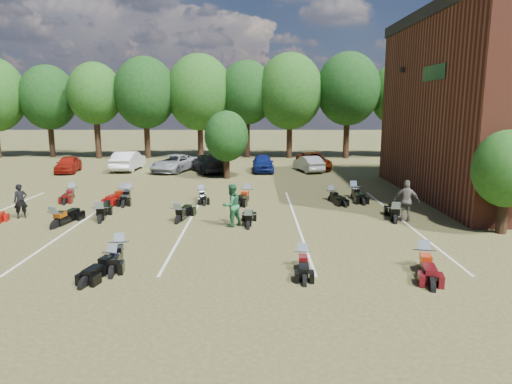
{
  "coord_description": "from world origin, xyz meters",
  "views": [
    {
      "loc": [
        0.06,
        -17.64,
        5.37
      ],
      "look_at": [
        0.12,
        4.0,
        1.2
      ],
      "focal_mm": 32.0,
      "sensor_mm": 36.0,
      "label": 1
    }
  ],
  "objects_px": {
    "person_black": "(21,201)",
    "car_0": "(68,164)",
    "car_4": "(263,163)",
    "person_green": "(231,205)",
    "motorcycle_3": "(120,259)",
    "motorcycle_14": "(72,198)",
    "person_grey": "(407,201)"
  },
  "relations": [
    {
      "from": "car_0",
      "to": "person_black",
      "type": "bearing_deg",
      "value": -84.71
    },
    {
      "from": "motorcycle_3",
      "to": "motorcycle_14",
      "type": "height_order",
      "value": "motorcycle_3"
    },
    {
      "from": "person_black",
      "to": "car_0",
      "type": "bearing_deg",
      "value": 71.19
    },
    {
      "from": "car_4",
      "to": "motorcycle_3",
      "type": "height_order",
      "value": "car_4"
    },
    {
      "from": "person_black",
      "to": "person_green",
      "type": "relative_size",
      "value": 0.86
    },
    {
      "from": "motorcycle_14",
      "to": "person_grey",
      "type": "bearing_deg",
      "value": -25.05
    },
    {
      "from": "person_grey",
      "to": "motorcycle_14",
      "type": "xyz_separation_m",
      "value": [
        -17.65,
        5.36,
        -0.97
      ]
    },
    {
      "from": "person_black",
      "to": "person_grey",
      "type": "relative_size",
      "value": 0.85
    },
    {
      "from": "car_4",
      "to": "motorcycle_3",
      "type": "relative_size",
      "value": 1.83
    },
    {
      "from": "car_4",
      "to": "motorcycle_14",
      "type": "relative_size",
      "value": 1.85
    },
    {
      "from": "car_0",
      "to": "person_green",
      "type": "relative_size",
      "value": 2.0
    },
    {
      "from": "car_4",
      "to": "person_grey",
      "type": "bearing_deg",
      "value": -69.03
    },
    {
      "from": "person_grey",
      "to": "motorcycle_14",
      "type": "distance_m",
      "value": 18.47
    },
    {
      "from": "motorcycle_3",
      "to": "motorcycle_14",
      "type": "distance_m",
      "value": 12.09
    },
    {
      "from": "car_4",
      "to": "motorcycle_14",
      "type": "bearing_deg",
      "value": -137.31
    },
    {
      "from": "motorcycle_3",
      "to": "person_green",
      "type": "bearing_deg",
      "value": 42.05
    },
    {
      "from": "motorcycle_3",
      "to": "car_4",
      "type": "bearing_deg",
      "value": 68.09
    },
    {
      "from": "car_0",
      "to": "person_grey",
      "type": "bearing_deg",
      "value": -44.31
    },
    {
      "from": "car_0",
      "to": "motorcycle_14",
      "type": "relative_size",
      "value": 1.72
    },
    {
      "from": "person_green",
      "to": "person_grey",
      "type": "distance_m",
      "value": 8.11
    },
    {
      "from": "motorcycle_3",
      "to": "motorcycle_14",
      "type": "relative_size",
      "value": 1.01
    },
    {
      "from": "person_black",
      "to": "person_grey",
      "type": "bearing_deg",
      "value": -35.06
    },
    {
      "from": "car_4",
      "to": "motorcycle_3",
      "type": "bearing_deg",
      "value": -105.04
    },
    {
      "from": "person_green",
      "to": "person_grey",
      "type": "xyz_separation_m",
      "value": [
        8.07,
        0.84,
        0.01
      ]
    },
    {
      "from": "car_4",
      "to": "person_green",
      "type": "height_order",
      "value": "person_green"
    },
    {
      "from": "car_0",
      "to": "person_green",
      "type": "xyz_separation_m",
      "value": [
        13.91,
        -16.49,
        0.31
      ]
    },
    {
      "from": "person_green",
      "to": "motorcycle_3",
      "type": "height_order",
      "value": "person_green"
    },
    {
      "from": "car_0",
      "to": "motorcycle_3",
      "type": "bearing_deg",
      "value": -72.86
    },
    {
      "from": "person_green",
      "to": "motorcycle_3",
      "type": "bearing_deg",
      "value": 10.8
    },
    {
      "from": "person_green",
      "to": "motorcycle_3",
      "type": "distance_m",
      "value": 5.84
    },
    {
      "from": "car_0",
      "to": "person_grey",
      "type": "relative_size",
      "value": 1.98
    },
    {
      "from": "motorcycle_14",
      "to": "car_0",
      "type": "bearing_deg",
      "value": 104.66
    }
  ]
}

